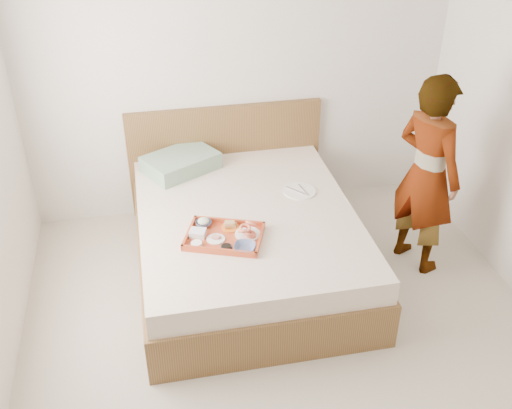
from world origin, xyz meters
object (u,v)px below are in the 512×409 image
Objects in this scene: tray at (224,236)px; dinner_plate at (300,191)px; person at (427,175)px; bed at (247,242)px.

tray reaches higher than dinner_plate.
tray is 0.83m from dinner_plate.
person is (1.52, 0.17, 0.21)m from tray.
bed is at bearing 60.75° from person.
tray is at bearing 72.83° from person.
dinner_plate is 0.94m from person.
person is at bearing 27.09° from tray.
person reaches higher than dinner_plate.
tray is (-0.21, -0.30, 0.29)m from bed.
dinner_plate is at bearing 57.69° from tray.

